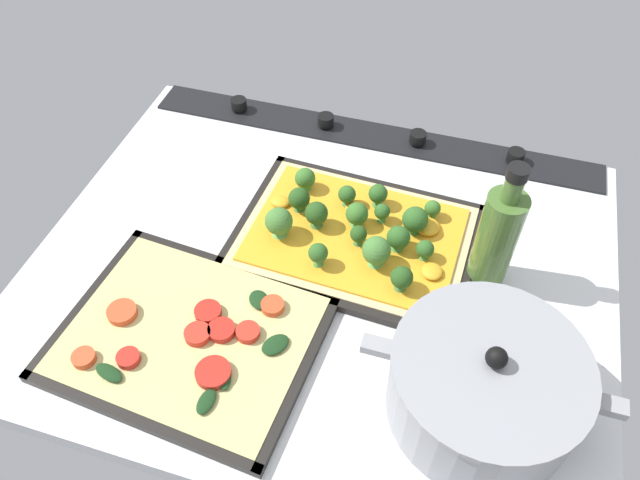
% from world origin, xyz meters
% --- Properties ---
extents(ground_plane, '(0.81, 0.66, 0.03)m').
position_xyz_m(ground_plane, '(0.00, 0.00, -0.01)').
color(ground_plane, silver).
extents(stove_control_panel, '(0.78, 0.07, 0.03)m').
position_xyz_m(stove_control_panel, '(0.00, -0.30, 0.01)').
color(stove_control_panel, black).
rests_on(stove_control_panel, ground_plane).
extents(baking_tray_front, '(0.36, 0.27, 0.01)m').
position_xyz_m(baking_tray_front, '(-0.04, -0.05, 0.00)').
color(baking_tray_front, black).
rests_on(baking_tray_front, ground_plane).
extents(broccoli_pizza, '(0.33, 0.24, 0.06)m').
position_xyz_m(broccoli_pizza, '(-0.04, -0.05, 0.02)').
color(broccoli_pizza, '#D3B77F').
rests_on(broccoli_pizza, baking_tray_front).
extents(baking_tray_back, '(0.34, 0.28, 0.01)m').
position_xyz_m(baking_tray_back, '(0.13, 0.17, 0.00)').
color(baking_tray_back, black).
rests_on(baking_tray_back, ground_plane).
extents(veggie_pizza_back, '(0.32, 0.26, 0.02)m').
position_xyz_m(veggie_pizza_back, '(0.12, 0.17, 0.01)').
color(veggie_pizza_back, '#C4BC74').
rests_on(veggie_pizza_back, baking_tray_back).
extents(cooking_pot, '(0.29, 0.22, 0.12)m').
position_xyz_m(cooking_pot, '(-0.24, 0.16, 0.05)').
color(cooking_pot, gray).
rests_on(cooking_pot, ground_plane).
extents(oil_bottle, '(0.05, 0.05, 0.20)m').
position_xyz_m(oil_bottle, '(-0.22, -0.05, 0.08)').
color(oil_bottle, '#476B2D').
rests_on(oil_bottle, ground_plane).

